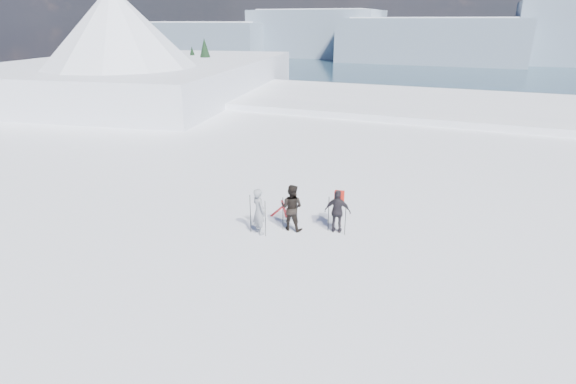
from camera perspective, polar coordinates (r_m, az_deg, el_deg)
name	(u,v)px	position (r m, az deg, el deg)	size (l,w,h in m)	color
lake_basin	(417,178)	(42.05, 16.05, 1.70)	(820.00, 820.00, 71.62)	white
far_mountain_range	(515,37)	(465.41, 26.85, 17.19)	(770.00, 110.00, 53.00)	slate
near_ridge	(165,122)	(50.52, -15.31, 8.52)	(31.37, 35.68, 25.62)	white
skier_grey	(259,211)	(15.15, -3.72, -2.46)	(0.59, 0.39, 1.62)	gray
skier_dark	(292,207)	(15.39, 0.47, -1.97)	(0.80, 0.62, 1.65)	black
skier_pack	(338,211)	(15.32, 6.32, -2.48)	(0.89, 0.37, 1.52)	black
backpack	(340,181)	(15.18, 6.63, 1.36)	(0.32, 0.18, 0.49)	red
ski_poles	(293,216)	(15.24, 0.69, -3.05)	(3.07, 1.24, 1.37)	black
skis_loose	(283,208)	(17.38, -0.69, -2.08)	(0.91, 1.70, 0.03)	black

